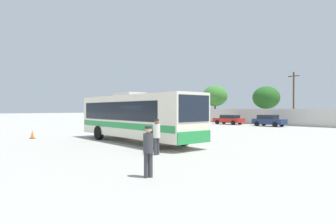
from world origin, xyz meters
name	(u,v)px	position (x,y,z in m)	size (l,w,h in m)	color
ground_plane	(236,135)	(0.00, 10.00, 0.00)	(300.00, 300.00, 0.00)	#A3A099
perimeter_wall	(316,118)	(0.00, 27.14, 1.16)	(80.00, 0.30, 2.32)	beige
coach_bus_cream_green	(135,115)	(-1.47, 0.25, 1.86)	(11.47, 2.83, 3.47)	silver
attendant_by_bus_door	(157,135)	(3.86, -2.01, 1.02)	(0.38, 0.38, 1.80)	#38383D
passenger_waiting_on_apron	(148,148)	(7.36, -5.14, 0.99)	(0.43, 0.43, 1.73)	#38383D
vendor_umbrella_near_gate_blue	(108,115)	(-11.76, 3.79, 1.67)	(2.56, 2.56, 2.05)	gray
parked_car_leftmost_red	(229,119)	(-11.15, 23.71, 0.76)	(4.67, 2.17, 1.42)	red
parked_car_second_dark_blue	(269,120)	(-4.78, 23.91, 0.80)	(4.20, 2.00, 1.52)	navy
utility_pole_near	(294,97)	(-4.64, 30.68, 4.07)	(1.80, 0.37, 7.79)	#4C3823
roadside_tree_left	(215,96)	(-18.76, 29.65, 4.72)	(4.52, 4.52, 6.65)	brown
roadside_tree_midleft	(266,98)	(-8.55, 29.75, 4.09)	(4.16, 4.16, 5.87)	brown
traffic_cone_on_apron	(32,135)	(-8.69, -4.47, 0.31)	(0.36, 0.36, 0.64)	black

